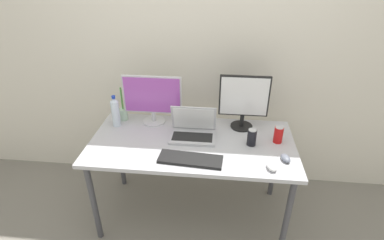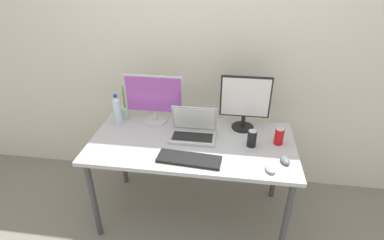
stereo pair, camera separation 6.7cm
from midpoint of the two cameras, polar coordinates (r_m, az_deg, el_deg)
ground_plane at (r=2.70m, az=-0.75°, el=-17.26°), size 16.00×16.00×0.00m
wall_back at (r=2.53m, az=0.65°, el=14.12°), size 7.00×0.08×2.60m
work_desk at (r=2.26m, az=-0.86°, el=-5.46°), size 1.51×0.75×0.74m
monitor_left at (r=2.40m, az=-8.36°, el=4.19°), size 0.47×0.18×0.40m
monitor_center at (r=2.32m, az=9.02°, el=3.77°), size 0.38×0.17×0.44m
laptop_silver at (r=2.26m, az=-0.78°, el=-1.87°), size 0.34×0.23×0.24m
keyboard_main at (r=2.03m, az=-1.27°, el=-7.48°), size 0.44×0.18×0.02m
mouse_by_keyboard at (r=2.01m, az=14.02°, el=-8.54°), size 0.08×0.11×0.04m
mouse_by_laptop at (r=2.11m, az=16.51°, el=-6.99°), size 0.08×0.11×0.04m
water_bottle at (r=2.45m, az=-15.14°, el=1.46°), size 0.06×0.06×0.26m
soda_can_near_keyboard at (r=2.26m, az=15.31°, el=-2.71°), size 0.07×0.07×0.13m
soda_can_by_laptop at (r=2.19m, az=10.45°, el=-3.21°), size 0.07×0.07×0.13m
bamboo_vase at (r=2.55m, az=-13.66°, el=1.32°), size 0.07×0.07×0.29m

